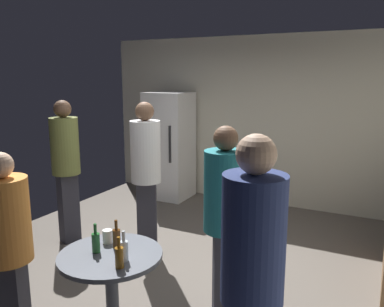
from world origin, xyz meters
TOP-DOWN VIEW (x-y plane):
  - ground_plane at (0.00, 0.00)m, footprint 5.20×5.20m
  - wall_back at (0.00, 2.63)m, footprint 5.32×0.06m
  - refrigerator at (-1.41, 2.20)m, footprint 0.70×0.68m
  - foreground_table at (0.10, -1.28)m, footprint 0.80×0.80m
  - beer_bottle_amber at (0.30, -1.43)m, footprint 0.06×0.06m
  - beer_bottle_brown at (0.08, -1.17)m, footprint 0.06×0.06m
  - beer_bottle_green at (-0.02, -1.31)m, footprint 0.06×0.06m
  - beer_bottle_clear at (0.26, -1.33)m, footprint 0.06×0.06m
  - plastic_cup_white at (-0.05, -1.13)m, footprint 0.08×0.08m
  - person_in_orange_shirt at (-0.43, -1.76)m, footprint 0.46×0.46m
  - person_in_white_shirt at (-0.51, 0.13)m, footprint 0.46×0.46m
  - person_in_navy_shirt at (1.34, -1.62)m, footprint 0.41×0.41m
  - person_in_teal_shirt at (0.79, -0.69)m, footprint 0.46×0.46m
  - person_in_olive_shirt at (-1.60, -0.00)m, footprint 0.44×0.44m

SIDE VIEW (x-z plane):
  - ground_plane at x=0.00m, z-range -0.10..0.00m
  - foreground_table at x=0.10m, z-range 0.26..1.00m
  - plastic_cup_white at x=-0.05m, z-range 0.73..0.85m
  - beer_bottle_amber at x=0.30m, z-range 0.70..0.93m
  - beer_bottle_brown at x=0.08m, z-range 0.70..0.93m
  - beer_bottle_green at x=-0.02m, z-range 0.70..0.93m
  - beer_bottle_clear at x=0.26m, z-range 0.70..0.93m
  - refrigerator at x=-1.41m, z-range 0.00..1.80m
  - person_in_orange_shirt at x=-0.43m, z-range 0.13..1.69m
  - person_in_teal_shirt at x=0.79m, z-range 0.15..1.84m
  - person_in_olive_shirt at x=-1.60m, z-range 0.16..1.94m
  - person_in_navy_shirt at x=1.34m, z-range 0.16..1.95m
  - person_in_white_shirt at x=-0.51m, z-range 0.16..1.95m
  - wall_back at x=0.00m, z-range 0.00..2.70m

